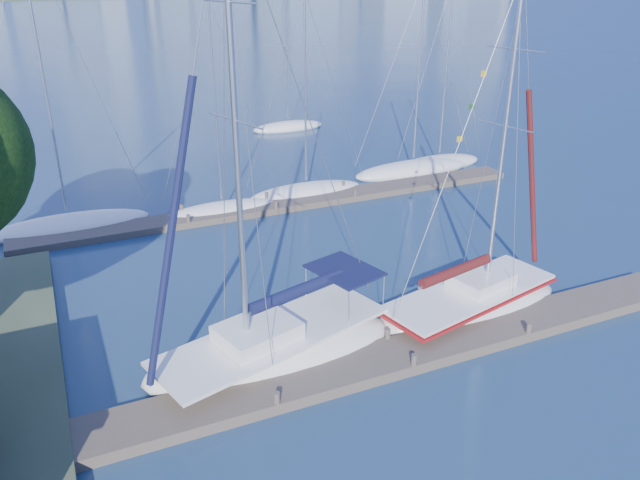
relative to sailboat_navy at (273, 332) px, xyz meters
name	(u,v)px	position (x,y,z in m)	size (l,w,h in m)	color
ground	(400,360)	(4.09, -1.88, -1.18)	(700.00, 700.00, 0.00)	#182A4D
near_dock	(400,356)	(4.09, -1.88, -0.98)	(26.00, 2.00, 0.40)	brown
far_dock	(288,204)	(6.09, 14.12, -1.00)	(30.00, 1.80, 0.36)	brown
sailboat_navy	(273,332)	(0.00, 0.00, 0.00)	(9.81, 5.51, 15.79)	white
sailboat_maroon	(471,289)	(8.42, -0.06, -0.14)	(8.82, 4.54, 13.46)	white
bg_boat_0	(69,225)	(-5.77, 15.68, -0.88)	(8.41, 2.61, 15.59)	white
bg_boat_1	(222,210)	(2.33, 14.67, -0.95)	(6.77, 2.83, 11.83)	white
bg_boat_2	(306,192)	(7.83, 15.46, -0.93)	(7.52, 3.31, 12.07)	white
bg_boat_4	(413,169)	(16.20, 16.67, -0.91)	(8.77, 2.78, 12.72)	white
bg_boat_5	(439,163)	(18.65, 17.20, -0.92)	(6.60, 2.63, 12.64)	white
bg_boat_7	(288,126)	(12.96, 31.48, -0.91)	(6.61, 3.86, 14.11)	white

